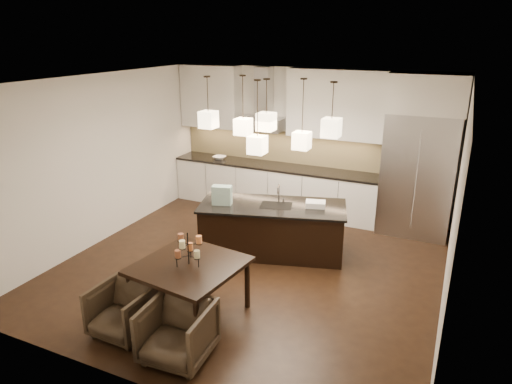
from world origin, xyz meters
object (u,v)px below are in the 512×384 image
at_px(island_body, 272,230).
at_px(dining_table, 190,289).
at_px(refrigerator, 418,175).
at_px(armchair_right, 178,332).
at_px(armchair_left, 123,310).

bearing_deg(island_body, dining_table, -112.88).
relative_size(refrigerator, armchair_right, 2.97).
height_order(refrigerator, armchair_left, refrigerator).
bearing_deg(dining_table, island_body, 90.05).
bearing_deg(armchair_left, dining_table, 53.39).
relative_size(refrigerator, armchair_left, 3.17).
distance_m(refrigerator, armchair_left, 5.34).
xyz_separation_m(refrigerator, armchair_right, (-1.93, -4.61, -0.75)).
relative_size(armchair_left, armchair_right, 0.94).
relative_size(dining_table, armchair_left, 1.76).
distance_m(island_body, armchair_left, 2.82).
bearing_deg(armchair_right, armchair_left, 169.18).
bearing_deg(refrigerator, dining_table, -120.31).
distance_m(refrigerator, armchair_right, 5.05).
relative_size(island_body, dining_table, 1.87).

